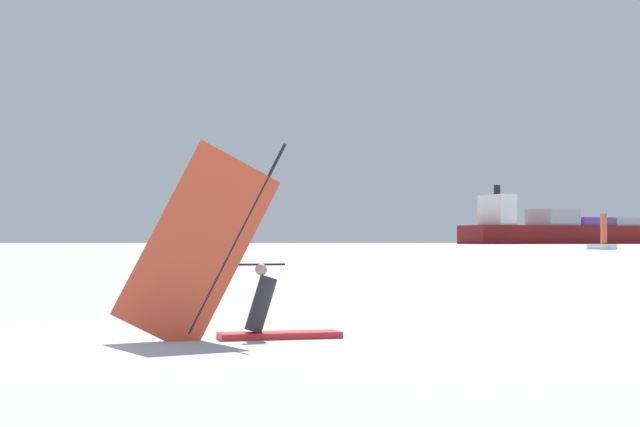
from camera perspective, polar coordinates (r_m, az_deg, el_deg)
windsurfer at (r=19.20m, az=-4.62°, el=-3.75°), size 3.79×2.37×3.86m
cargo_ship at (r=686.36m, az=13.67°, el=-0.87°), size 146.92×120.89×36.09m
small_sailboat at (r=233.84m, az=14.95°, el=-1.68°), size 6.40×8.31×8.62m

